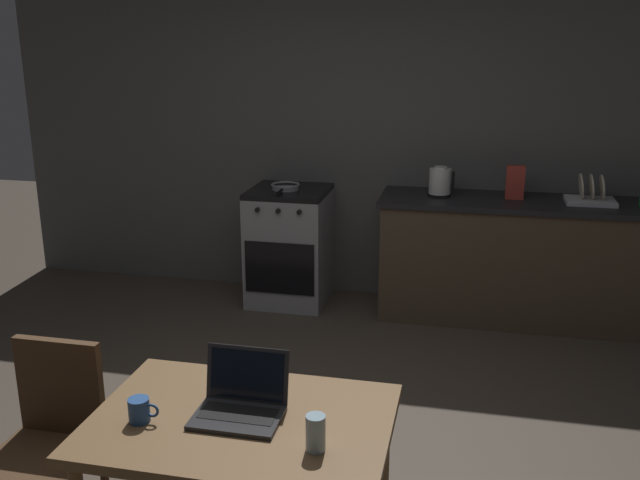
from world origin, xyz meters
name	(u,v)px	position (x,y,z in m)	size (l,w,h in m)	color
ground_plane	(273,460)	(0.00, 0.00, 0.00)	(12.00, 12.00, 0.00)	#473D33
back_wall	(397,134)	(0.30, 2.54, 1.32)	(6.40, 0.10, 2.64)	#525150
kitchen_counter	(525,260)	(1.32, 2.19, 0.46)	(2.16, 0.64, 0.92)	#4C3D2D
stove_oven	(289,246)	(-0.49, 2.19, 0.46)	(0.60, 0.62, 0.92)	gray
dining_table	(242,437)	(0.13, -0.81, 0.64)	(1.10, 0.76, 0.72)	brown
chair	(50,434)	(-0.72, -0.74, 0.50)	(0.40, 0.40, 0.87)	#4C331E
laptop	(241,403)	(0.12, -0.78, 0.77)	(0.32, 0.27, 0.22)	#232326
electric_kettle	(440,182)	(0.67, 2.19, 1.02)	(0.19, 0.17, 0.22)	black
frying_pan	(285,187)	(-0.51, 2.16, 0.94)	(0.22, 0.40, 0.05)	gray
coffee_mug	(140,410)	(-0.22, -0.91, 0.77)	(0.12, 0.08, 0.09)	#264C8C
drinking_glass	(316,433)	(0.44, -0.95, 0.79)	(0.07, 0.07, 0.13)	#99B7C6
cereal_box	(515,182)	(1.21, 2.21, 1.04)	(0.13, 0.05, 0.25)	#B2382D
dish_rack	(591,197)	(1.73, 2.19, 0.96)	(0.34, 0.26, 0.21)	silver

